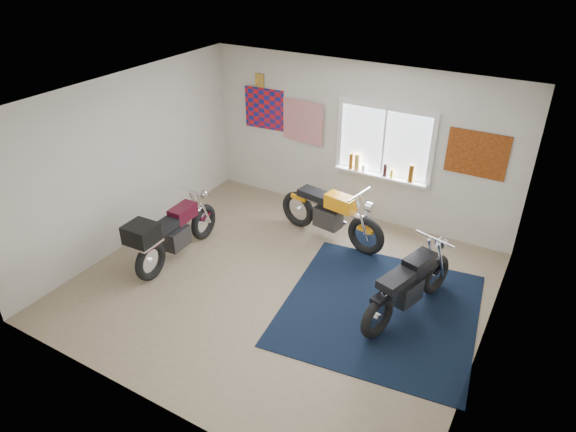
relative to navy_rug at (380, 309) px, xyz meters
The scene contains 10 objects.
ground 1.45m from the navy_rug, behind, with size 5.50×5.50×0.00m, color #9E896B.
room_shell 2.19m from the navy_rug, behind, with size 5.50×5.50×5.50m.
navy_rug is the anchor object (origin of this frame).
window_assembly 2.80m from the navy_rug, 112.49° to the left, with size 1.66×0.17×1.26m.
oil_bottles 2.62m from the navy_rug, 114.31° to the left, with size 1.13×0.09×0.30m.
flag_display 4.57m from the navy_rug, 145.74° to the left, with size 1.60×0.10×1.17m.
triumph_poster 2.79m from the navy_rug, 77.24° to the left, with size 0.90×0.03×0.70m, color #A54C14.
yellow_triumph 1.95m from the navy_rug, 137.11° to the left, with size 1.99×0.61×1.00m.
black_chrome_bike 0.53m from the navy_rug, 21.28° to the left, with size 0.74×1.84×0.97m.
maroon_tourer 3.26m from the navy_rug, behind, with size 0.57×1.88×0.96m.
Camera 1 is at (3.08, -5.11, 4.52)m, focal length 32.00 mm.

